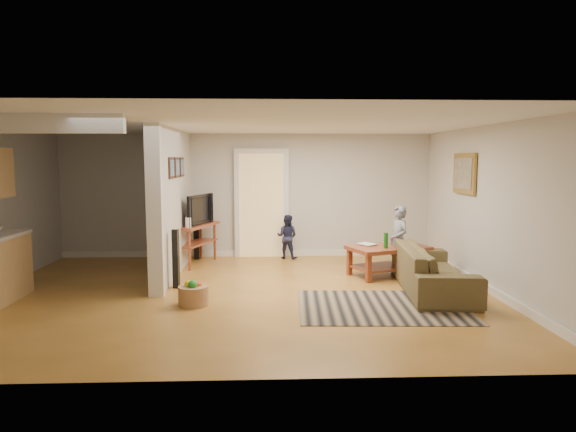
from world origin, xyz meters
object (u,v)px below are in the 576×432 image
(coffee_table, at_px, (389,252))
(sofa, at_px, (432,291))
(tv_console, at_px, (196,228))
(speaker_left, at_px, (176,259))
(speaker_right, at_px, (196,232))
(toy_basket, at_px, (193,294))
(toddler, at_px, (287,258))
(child, at_px, (398,275))

(coffee_table, bearing_deg, sofa, -68.34)
(tv_console, relative_size, speaker_left, 1.41)
(speaker_left, bearing_deg, speaker_right, 99.38)
(coffee_table, relative_size, tv_console, 1.15)
(toy_basket, relative_size, toddler, 0.46)
(toy_basket, bearing_deg, child, 27.30)
(sofa, xyz_separation_m, toy_basket, (-3.51, -0.63, 0.15))
(child, bearing_deg, speaker_left, -94.90)
(sofa, distance_m, speaker_right, 4.76)
(sofa, bearing_deg, toddler, 43.84)
(tv_console, xyz_separation_m, speaker_left, (-0.06, -1.80, -0.24))
(coffee_table, distance_m, tv_console, 3.61)
(toy_basket, bearing_deg, tv_console, 96.99)
(tv_console, xyz_separation_m, speaker_right, (-0.06, 0.51, -0.16))
(sofa, distance_m, speaker_left, 3.95)
(tv_console, relative_size, toy_basket, 3.17)
(toddler, bearing_deg, coffee_table, 156.30)
(tv_console, bearing_deg, toy_basket, -63.59)
(toy_basket, bearing_deg, speaker_right, 96.95)
(speaker_left, xyz_separation_m, child, (3.65, 0.71, -0.46))
(speaker_left, xyz_separation_m, toddler, (1.81, 2.31, -0.46))
(speaker_right, relative_size, toy_basket, 2.62)
(tv_console, relative_size, child, 1.08)
(sofa, bearing_deg, child, 19.39)
(sofa, distance_m, toddler, 3.39)
(coffee_table, bearing_deg, speaker_right, 155.47)
(coffee_table, distance_m, speaker_right, 3.84)
(toy_basket, xyz_separation_m, child, (3.25, 1.68, -0.15))
(child, bearing_deg, coffee_table, -109.13)
(speaker_left, height_order, child, speaker_left)
(toy_basket, bearing_deg, sofa, 10.14)
(speaker_right, bearing_deg, toy_basket, -86.60)
(tv_console, xyz_separation_m, child, (3.59, -1.09, -0.70))
(coffee_table, relative_size, speaker_right, 1.39)
(tv_console, distance_m, toy_basket, 2.84)
(toy_basket, relative_size, child, 0.34)
(tv_console, distance_m, speaker_left, 1.82)
(tv_console, height_order, speaker_right, speaker_right)
(tv_console, relative_size, speaker_right, 1.21)
(speaker_left, distance_m, speaker_right, 2.31)
(coffee_table, xyz_separation_m, speaker_right, (-3.49, 1.59, 0.14))
(coffee_table, height_order, speaker_left, speaker_left)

